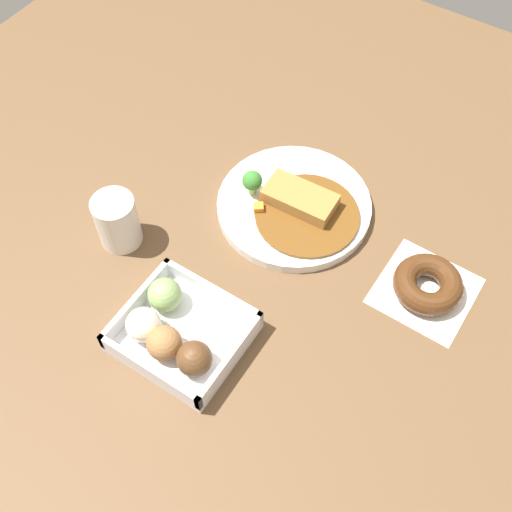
{
  "coord_description": "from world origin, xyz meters",
  "views": [
    {
      "loc": [
        0.28,
        -0.43,
        0.83
      ],
      "look_at": [
        -0.02,
        0.02,
        0.03
      ],
      "focal_mm": 44.12,
      "sensor_mm": 36.0,
      "label": 1
    }
  ],
  "objects_px": {
    "chocolate_ring_donut": "(428,285)",
    "coffee_mug": "(117,221)",
    "curry_plate": "(295,205)",
    "donut_box": "(175,332)"
  },
  "relations": [
    {
      "from": "curry_plate",
      "to": "coffee_mug",
      "type": "distance_m",
      "value": 0.29
    },
    {
      "from": "curry_plate",
      "to": "coffee_mug",
      "type": "height_order",
      "value": "coffee_mug"
    },
    {
      "from": "chocolate_ring_donut",
      "to": "coffee_mug",
      "type": "bearing_deg",
      "value": -158.8
    },
    {
      "from": "donut_box",
      "to": "coffee_mug",
      "type": "bearing_deg",
      "value": 151.87
    },
    {
      "from": "chocolate_ring_donut",
      "to": "coffee_mug",
      "type": "distance_m",
      "value": 0.49
    },
    {
      "from": "chocolate_ring_donut",
      "to": "coffee_mug",
      "type": "relative_size",
      "value": 1.55
    },
    {
      "from": "curry_plate",
      "to": "donut_box",
      "type": "xyz_separation_m",
      "value": [
        -0.02,
        -0.3,
        0.01
      ]
    },
    {
      "from": "coffee_mug",
      "to": "chocolate_ring_donut",
      "type": "bearing_deg",
      "value": 21.2
    },
    {
      "from": "donut_box",
      "to": "chocolate_ring_donut",
      "type": "bearing_deg",
      "value": 45.45
    },
    {
      "from": "curry_plate",
      "to": "donut_box",
      "type": "distance_m",
      "value": 0.3
    }
  ]
}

